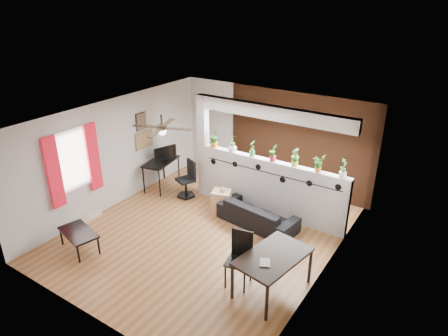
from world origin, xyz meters
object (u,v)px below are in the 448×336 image
potted_plant_3 (273,152)px  sofa (258,215)px  potted_plant_6 (344,167)px  coffee_table (78,233)px  ceiling_fan (162,129)px  potted_plant_4 (295,157)px  potted_plant_0 (214,137)px  potted_plant_2 (252,148)px  dining_table (273,259)px  folding_chair (240,253)px  potted_plant_1 (233,141)px  cube_shelf (222,201)px  cup (223,190)px  computer_desk (161,163)px  office_chair (188,181)px  potted_plant_5 (319,163)px

potted_plant_3 → sofa: size_ratio=0.23×
potted_plant_6 → coffee_table: potted_plant_6 is taller
ceiling_fan → potted_plant_4: ceiling_fan is taller
potted_plant_0 → potted_plant_2: (1.05, 0.00, -0.05)m
potted_plant_3 → potted_plant_4: potted_plant_4 is taller
potted_plant_0 → sofa: 2.15m
dining_table → folding_chair: (-0.58, -0.11, -0.04)m
dining_table → ceiling_fan: bearing=169.0°
potted_plant_1 → cube_shelf: (0.03, -0.52, -1.34)m
potted_plant_0 → coffee_table: bearing=-106.4°
ceiling_fan → cube_shelf: ceiling_fan is taller
potted_plant_2 → cup: (-0.45, -0.52, -0.97)m
ceiling_fan → coffee_table: size_ratio=1.20×
ceiling_fan → potted_plant_1: bearing=73.1°
potted_plant_0 → computer_desk: (-1.47, -0.34, -0.90)m
potted_plant_2 → dining_table: 3.07m
ceiling_fan → potted_plant_6: (3.18, 1.80, -0.74)m
potted_plant_3 → potted_plant_4: size_ratio=0.98×
potted_plant_1 → potted_plant_2: (0.53, 0.00, -0.06)m
folding_chair → dining_table: bearing=10.6°
potted_plant_4 → sofa: bearing=-131.6°
potted_plant_1 → potted_plant_6: 2.63m
potted_plant_4 → potted_plant_6: potted_plant_6 is taller
potted_plant_0 → potted_plant_1: potted_plant_1 is taller
potted_plant_6 → cube_shelf: bearing=-168.7°
potted_plant_4 → office_chair: size_ratio=0.43×
ceiling_fan → coffee_table: bearing=-121.5°
cup → office_chair: (-1.17, 0.15, -0.16)m
potted_plant_5 → cup: (-2.03, -0.52, -0.98)m
potted_plant_4 → computer_desk: (-3.58, -0.34, -0.87)m
cube_shelf → cup: bearing=-19.4°
folding_chair → potted_plant_4: bearing=92.8°
sofa → folding_chair: (0.66, -1.85, 0.35)m
potted_plant_4 → cube_shelf: potted_plant_4 is taller
potted_plant_1 → potted_plant_4: bearing=0.0°
potted_plant_1 → folding_chair: size_ratio=0.47×
computer_desk → cup: bearing=-5.0°
cube_shelf → coffee_table: size_ratio=0.53×
potted_plant_4 → cup: size_ratio=3.10×
potted_plant_4 → coffee_table: (-3.10, -3.39, -1.19)m
potted_plant_1 → potted_plant_6: bearing=0.0°
potted_plant_1 → cup: size_ratio=3.68×
potted_plant_3 → cube_shelf: bearing=-153.0°
sofa → potted_plant_5: bearing=-142.8°
potted_plant_0 → ceiling_fan: bearing=-90.6°
computer_desk → office_chair: 0.94m
potted_plant_5 → coffee_table: size_ratio=0.39×
potted_plant_1 → cube_shelf: size_ratio=0.92×
potted_plant_0 → office_chair: bearing=-146.8°
potted_plant_1 → potted_plant_6: potted_plant_1 is taller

